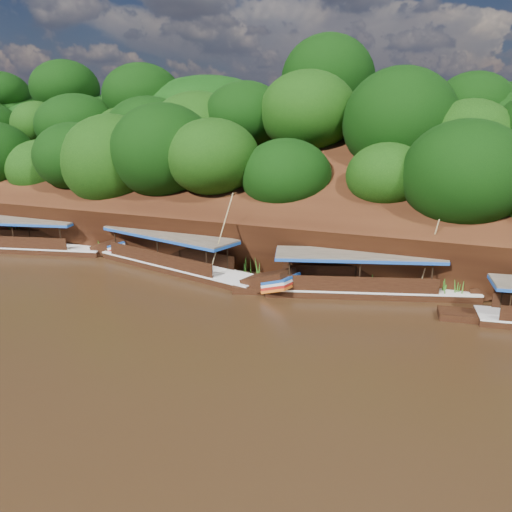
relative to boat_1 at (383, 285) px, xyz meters
The scene contains 6 objects.
ground 9.14m from the boat_1, 108.42° to the right, with size 160.00×160.00×0.00m, color black.
riverbank 14.42m from the boat_1, 101.62° to the left, with size 120.00×30.06×19.40m.
boat_1 is the anchor object (origin of this frame).
boat_2 13.33m from the boat_1, behind, with size 16.58×5.93×6.37m.
boat_3 27.13m from the boat_1, behind, with size 14.60×5.61×3.08m.
reeds 6.54m from the boat_1, behind, with size 48.64×2.28×1.95m.
Camera 1 is at (6.99, -20.78, 10.37)m, focal length 35.00 mm.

